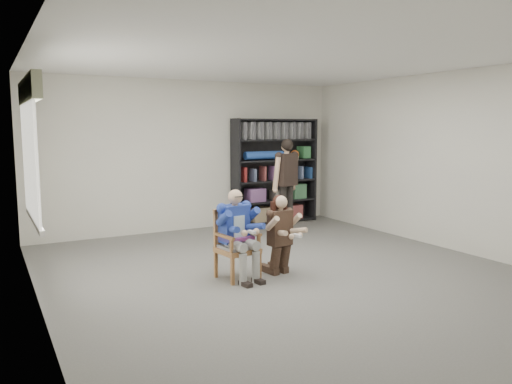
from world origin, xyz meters
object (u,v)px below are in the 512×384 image
kneeling_woman (281,235)px  standing_man (286,187)px  armchair (237,244)px  bookshelf (275,171)px  seated_man (237,234)px

kneeling_woman → standing_man: size_ratio=0.62×
armchair → standing_man: bearing=37.5°
kneeling_woman → bookshelf: bookshelf is taller
bookshelf → armchair: bearing=-127.9°
armchair → seated_man: seated_man is taller
armchair → standing_man: size_ratio=0.52×
bookshelf → standing_man: 1.20m
kneeling_woman → seated_man: bearing=161.1°
kneeling_woman → standing_man: bearing=49.1°
armchair → standing_man: standing_man is taller
seated_man → kneeling_woman: size_ratio=1.09×
armchair → bookshelf: (2.37, 3.04, 0.60)m
armchair → bookshelf: bookshelf is taller
seated_man → kneeling_woman: seated_man is taller
armchair → standing_man: 2.77m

